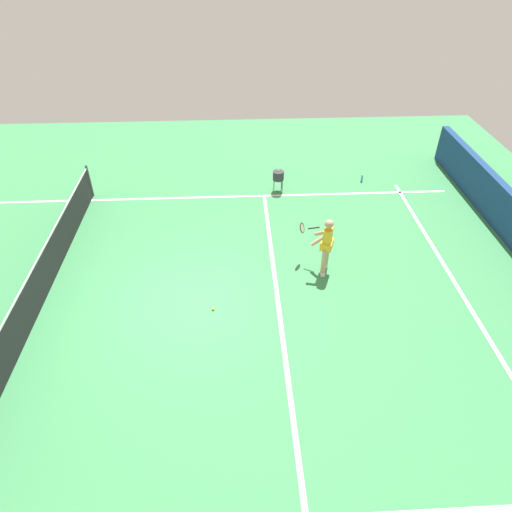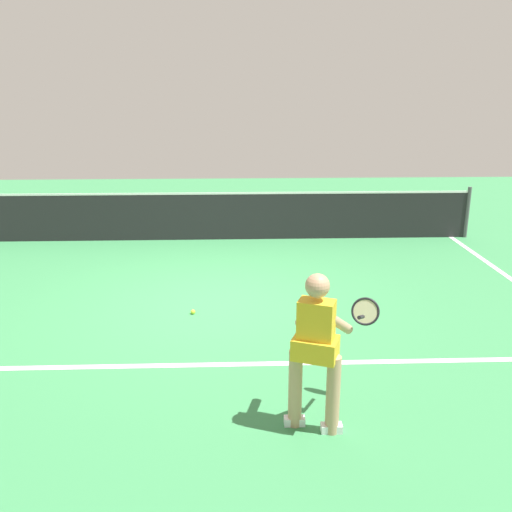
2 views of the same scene
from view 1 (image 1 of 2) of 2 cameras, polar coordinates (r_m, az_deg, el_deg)
ground_plane at (r=11.06m, az=-7.86°, el=-5.78°), size 23.53×23.53×0.00m
baseline_marking at (r=12.29m, az=24.28°, el=-4.24°), size 10.96×0.10×0.01m
service_line_marking at (r=11.05m, az=2.72°, el=-5.44°), size 9.96×0.10×0.01m
sideline_right_marking at (r=15.07m, az=-6.76°, el=7.30°), size 0.10×16.10×0.01m
court_net at (r=11.65m, az=-25.91°, el=-4.05°), size 10.64×0.08×1.09m
tennis_player at (r=11.51m, az=8.71°, el=1.56°), size 1.00×0.86×1.55m
tennis_ball_near at (r=10.80m, az=-5.38°, el=-6.61°), size 0.07×0.07×0.07m
ball_hopper at (r=15.13m, az=2.82°, el=10.00°), size 0.36×0.36×0.74m
water_bottle at (r=16.30m, az=13.12°, el=9.48°), size 0.07×0.07×0.24m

